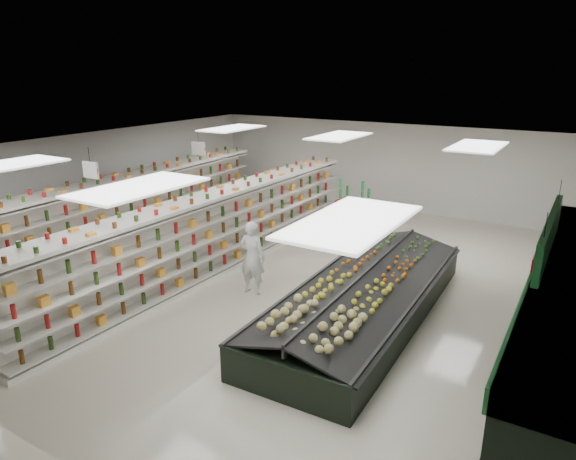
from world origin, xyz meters
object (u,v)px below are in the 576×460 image
Objects in this scene: produce_island at (364,296)px; soda_endcap at (354,204)px; gondola_center at (216,235)px; gondola_left at (118,217)px; shopper_background at (276,192)px; shopper_main at (252,257)px.

produce_island is 4.90× the size of soda_endcap.
gondola_center is at bearing -103.55° from soda_endcap.
gondola_center reaches higher than produce_island.
shopper_background is (2.05, 5.34, -0.10)m from gondola_left.
produce_island is (4.41, -0.54, -0.48)m from gondola_center.
shopper_background is (-1.40, 5.16, -0.07)m from gondola_center.
shopper_main reaches higher than soda_endcap.
gondola_left reaches higher than produce_island.
produce_island is at bearing -5.83° from gondola_center.
gondola_left is 8.64× the size of soda_endcap.
gondola_left reaches higher than shopper_background.
shopper_background reaches higher than produce_island.
soda_endcap is (1.39, 5.75, -0.26)m from gondola_center.
gondola_left reaches higher than shopper_main.
gondola_center is 8.42× the size of soda_endcap.
soda_endcap is at bearing 48.85° from gondola_left.
shopper_background is at bearing -167.95° from soda_endcap.
gondola_left is 6.98× the size of shopper_background.
soda_endcap is 2.86m from shopper_background.
gondola_center is (3.46, 0.18, -0.02)m from gondola_left.
gondola_center reaches higher than soda_endcap.
shopper_background is at bearing 67.02° from gondola_left.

